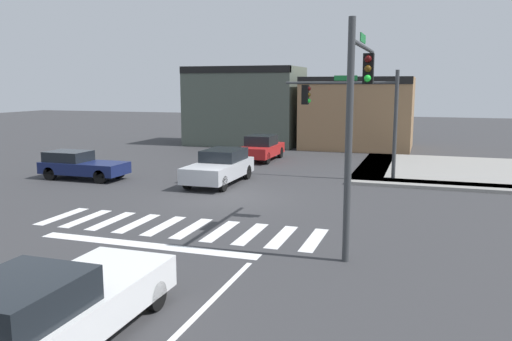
{
  "coord_description": "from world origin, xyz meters",
  "views": [
    {
      "loc": [
        7.43,
        -19.0,
        4.49
      ],
      "look_at": [
        1.0,
        0.48,
        1.12
      ],
      "focal_mm": 36.37,
      "sensor_mm": 36.0,
      "label": 1
    }
  ],
  "objects_px": {
    "car_silver": "(220,167)",
    "car_navy": "(80,165)",
    "car_white": "(57,306)",
    "traffic_signal_northeast": "(352,106)",
    "car_red": "(262,148)",
    "traffic_signal_southeast": "(359,97)"
  },
  "relations": [
    {
      "from": "traffic_signal_northeast",
      "to": "car_red",
      "type": "relative_size",
      "value": 1.29
    },
    {
      "from": "car_red",
      "to": "traffic_signal_northeast",
      "type": "bearing_deg",
      "value": 52.44
    },
    {
      "from": "car_red",
      "to": "car_silver",
      "type": "bearing_deg",
      "value": 3.2
    },
    {
      "from": "traffic_signal_northeast",
      "to": "car_navy",
      "type": "height_order",
      "value": "traffic_signal_northeast"
    },
    {
      "from": "traffic_signal_southeast",
      "to": "car_navy",
      "type": "xyz_separation_m",
      "value": [
        -14.03,
        6.28,
        -3.49
      ]
    },
    {
      "from": "car_silver",
      "to": "car_white",
      "type": "bearing_deg",
      "value": 11.72
    },
    {
      "from": "car_silver",
      "to": "car_red",
      "type": "height_order",
      "value": "car_silver"
    },
    {
      "from": "car_navy",
      "to": "car_white",
      "type": "bearing_deg",
      "value": -54.49
    },
    {
      "from": "traffic_signal_northeast",
      "to": "car_silver",
      "type": "distance_m",
      "value": 6.95
    },
    {
      "from": "traffic_signal_southeast",
      "to": "car_white",
      "type": "relative_size",
      "value": 1.31
    },
    {
      "from": "car_red",
      "to": "car_navy",
      "type": "bearing_deg",
      "value": -36.25
    },
    {
      "from": "car_navy",
      "to": "car_white",
      "type": "distance_m",
      "value": 17.19
    },
    {
      "from": "car_silver",
      "to": "car_red",
      "type": "bearing_deg",
      "value": -176.8
    },
    {
      "from": "traffic_signal_northeast",
      "to": "car_red",
      "type": "bearing_deg",
      "value": -37.56
    },
    {
      "from": "car_navy",
      "to": "car_red",
      "type": "relative_size",
      "value": 0.99
    },
    {
      "from": "traffic_signal_northeast",
      "to": "traffic_signal_southeast",
      "type": "bearing_deg",
      "value": 98.68
    },
    {
      "from": "car_silver",
      "to": "car_navy",
      "type": "height_order",
      "value": "car_silver"
    },
    {
      "from": "traffic_signal_southeast",
      "to": "car_white",
      "type": "xyz_separation_m",
      "value": [
        -4.05,
        -7.72,
        -3.43
      ]
    },
    {
      "from": "traffic_signal_southeast",
      "to": "car_silver",
      "type": "height_order",
      "value": "traffic_signal_southeast"
    },
    {
      "from": "car_silver",
      "to": "car_navy",
      "type": "relative_size",
      "value": 1.13
    },
    {
      "from": "traffic_signal_southeast",
      "to": "car_silver",
      "type": "bearing_deg",
      "value": 44.32
    },
    {
      "from": "traffic_signal_northeast",
      "to": "car_silver",
      "type": "xyz_separation_m",
      "value": [
        -5.58,
        -3.09,
        -2.76
      ]
    }
  ]
}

